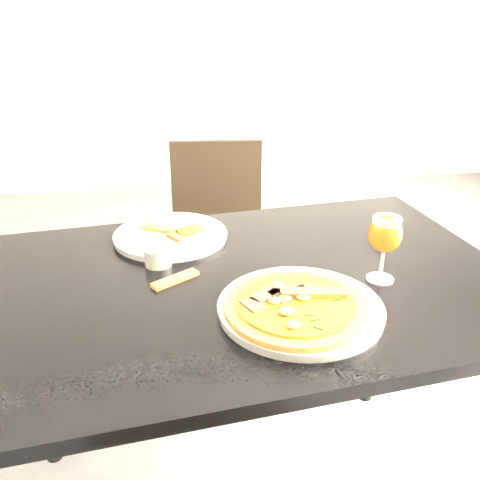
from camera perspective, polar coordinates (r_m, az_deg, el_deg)
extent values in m
cube|color=black|center=(1.22, 1.00, -4.66)|extent=(1.29, 0.94, 0.03)
cylinder|color=black|center=(1.69, -20.84, -12.34)|extent=(0.05, 0.05, 0.72)
cylinder|color=black|center=(1.87, 14.19, -7.53)|extent=(0.05, 0.05, 0.72)
cube|color=black|center=(2.09, -2.28, -1.71)|extent=(0.41, 0.41, 0.04)
cylinder|color=black|center=(2.07, -6.34, -8.99)|extent=(0.03, 0.03, 0.39)
cylinder|color=black|center=(2.07, 2.24, -8.72)|extent=(0.03, 0.03, 0.39)
cylinder|color=black|center=(2.33, -6.09, -4.82)|extent=(0.03, 0.03, 0.39)
cylinder|color=black|center=(2.33, 1.46, -4.59)|extent=(0.03, 0.03, 0.39)
cube|color=black|center=(2.16, -2.52, 5.66)|extent=(0.36, 0.05, 0.38)
cylinder|color=silver|center=(1.09, 6.45, -7.27)|extent=(0.35, 0.35, 0.02)
cylinder|color=brown|center=(1.06, 5.99, -7.19)|extent=(0.28, 0.28, 0.01)
cylinder|color=#A6280D|center=(1.06, 6.01, -6.77)|extent=(0.23, 0.23, 0.01)
cube|color=#4D3921|center=(1.06, 7.62, -6.39)|extent=(0.06, 0.03, 0.00)
cube|color=#4D3921|center=(1.10, 6.22, -5.19)|extent=(0.04, 0.06, 0.00)
cube|color=#4D3921|center=(1.08, 2.53, -5.66)|extent=(0.06, 0.06, 0.00)
cube|color=#4D3921|center=(1.04, 4.93, -7.15)|extent=(0.06, 0.06, 0.00)
cube|color=#4D3921|center=(1.02, 7.53, -7.83)|extent=(0.04, 0.06, 0.00)
ellipsoid|color=#E9BF4C|center=(1.07, 6.84, -6.07)|extent=(0.03, 0.03, 0.01)
ellipsoid|color=#E9BF4C|center=(1.12, 6.20, -4.56)|extent=(0.03, 0.03, 0.01)
ellipsoid|color=#E9BF4C|center=(1.07, 5.30, -5.97)|extent=(0.03, 0.03, 0.01)
ellipsoid|color=#E9BF4C|center=(1.06, 2.18, -6.17)|extent=(0.03, 0.03, 0.01)
ellipsoid|color=#E9BF4C|center=(1.04, 5.21, -6.77)|extent=(0.03, 0.03, 0.01)
ellipsoid|color=#E9BF4C|center=(1.00, 5.84, -8.50)|extent=(0.03, 0.03, 0.01)
ellipsoid|color=#E9BF4C|center=(1.04, 6.79, -6.86)|extent=(0.03, 0.03, 0.01)
ellipsoid|color=#E9BF4C|center=(1.06, 9.89, -6.63)|extent=(0.03, 0.03, 0.01)
cube|color=#0C460F|center=(1.07, 6.13, -6.17)|extent=(0.01, 0.02, 0.00)
cube|color=#0C460F|center=(1.09, 4.88, -5.45)|extent=(0.01, 0.02, 0.00)
cube|color=#0C460F|center=(1.09, 2.40, -5.54)|extent=(0.02, 0.01, 0.00)
cube|color=#0C460F|center=(1.05, 4.39, -6.67)|extent=(0.02, 0.00, 0.00)
cube|color=#0C460F|center=(1.02, 3.66, -7.76)|extent=(0.02, 0.01, 0.00)
cube|color=#0C460F|center=(1.04, 5.91, -7.00)|extent=(0.01, 0.02, 0.00)
cube|color=#0C460F|center=(1.02, 7.25, -7.78)|extent=(0.01, 0.02, 0.00)
cube|color=#0C460F|center=(1.03, 9.85, -7.64)|extent=(0.02, 0.01, 0.00)
cube|color=#0C460F|center=(1.06, 7.64, -6.48)|extent=(0.02, 0.00, 0.00)
cube|color=#0C460F|center=(1.10, 8.21, -5.47)|extent=(0.02, 0.01, 0.00)
cube|color=brown|center=(1.07, 8.41, -6.13)|extent=(0.13, 0.05, 0.01)
cylinder|color=silver|center=(1.42, -7.41, 0.46)|extent=(0.36, 0.36, 0.02)
cube|color=brown|center=(1.43, -8.35, 1.18)|extent=(0.11, 0.08, 0.01)
cube|color=brown|center=(1.39, -5.57, 0.72)|extent=(0.11, 0.10, 0.01)
cylinder|color=#A6280D|center=(1.39, -5.58, 0.98)|extent=(0.05, 0.05, 0.00)
cube|color=brown|center=(1.21, -6.93, -4.17)|extent=(0.11, 0.08, 0.01)
cylinder|color=beige|center=(1.28, -8.73, -1.78)|extent=(0.06, 0.06, 0.04)
cylinder|color=gold|center=(1.27, -8.78, -1.18)|extent=(0.05, 0.05, 0.01)
cylinder|color=#B7BCC1|center=(1.25, 14.69, -4.01)|extent=(0.06, 0.06, 0.00)
cylinder|color=#B7BCC1|center=(1.23, 14.86, -2.57)|extent=(0.01, 0.01, 0.07)
ellipsoid|color=#A24C0F|center=(1.20, 15.25, 0.64)|extent=(0.07, 0.07, 0.08)
cylinder|color=white|center=(1.19, 15.42, 2.05)|extent=(0.06, 0.06, 0.01)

